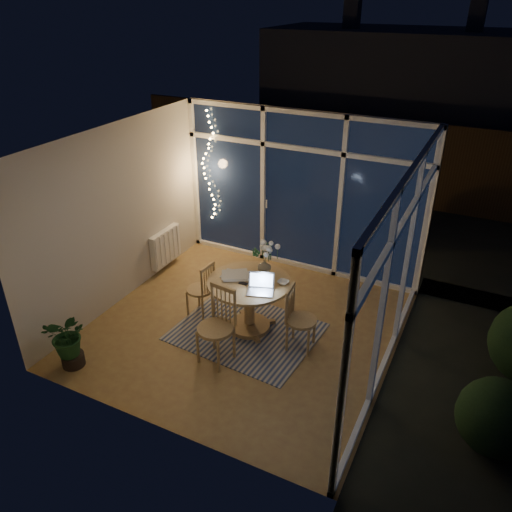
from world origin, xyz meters
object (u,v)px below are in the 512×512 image
at_px(dining_table, 249,305).
at_px(laptop, 260,284).
at_px(chair_front, 215,327).
at_px(potted_plant, 69,340).
at_px(chair_right, 301,319).
at_px(flower_vase, 264,266).
at_px(chair_left, 200,288).

bearing_deg(dining_table, laptop, -35.96).
height_order(chair_front, potted_plant, chair_front).
bearing_deg(potted_plant, chair_right, 33.30).
bearing_deg(chair_front, dining_table, 92.44).
height_order(dining_table, laptop, laptop).
distance_m(chair_front, flower_vase, 1.15).
xyz_separation_m(dining_table, chair_front, (-0.07, -0.78, 0.13)).
bearing_deg(chair_front, flower_vase, 89.77).
bearing_deg(dining_table, chair_front, -94.94).
relative_size(chair_front, laptop, 3.08).
distance_m(chair_left, chair_right, 1.58).
relative_size(chair_front, potted_plant, 1.35).
bearing_deg(chair_front, chair_left, 139.72).
bearing_deg(potted_plant, laptop, 38.15).
distance_m(chair_front, laptop, 0.78).
bearing_deg(chair_right, potted_plant, 118.31).
relative_size(chair_left, laptop, 2.57).
distance_m(dining_table, chair_front, 0.80).
distance_m(chair_left, laptop, 1.15).
bearing_deg(chair_left, chair_front, 47.14).
height_order(chair_left, laptop, laptop).
bearing_deg(flower_vase, laptop, -70.13).
distance_m(chair_right, chair_front, 1.11).
relative_size(flower_vase, potted_plant, 0.28).
bearing_deg(dining_table, flower_vase, 75.57).
relative_size(dining_table, chair_left, 1.31).
height_order(chair_right, flower_vase, flower_vase).
relative_size(chair_right, laptop, 2.71).
relative_size(chair_right, flower_vase, 4.29).
relative_size(dining_table, chair_right, 1.24).
height_order(dining_table, chair_front, chair_front).
xyz_separation_m(chair_right, potted_plant, (-2.41, -1.58, -0.07)).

